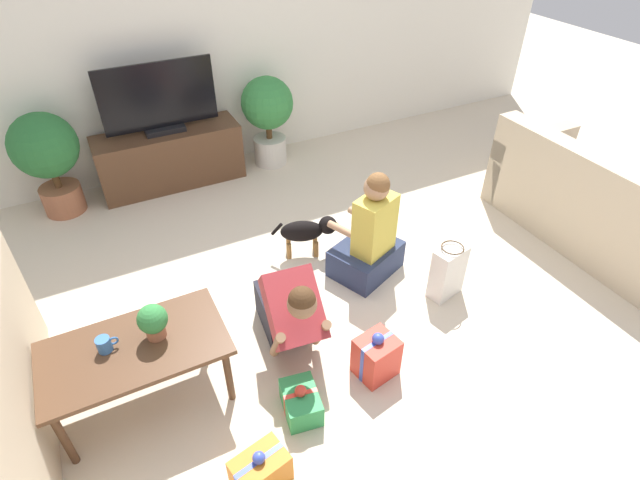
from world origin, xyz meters
The scene contains 17 objects.
ground_plane centered at (0.00, 0.00, 0.00)m, with size 16.00×16.00×0.00m, color beige.
wall_back centered at (0.00, 2.63, 1.30)m, with size 8.40×0.06×2.60m.
sofa_right centered at (2.37, -0.29, 0.31)m, with size 0.94×1.94×0.87m.
coffee_table centered at (-1.43, -0.17, 0.42)m, with size 1.03×0.58×0.47m.
tv_console centered at (-0.65, 2.34, 0.28)m, with size 1.39×0.44×0.57m.
tv centered at (-0.65, 2.34, 0.86)m, with size 1.06×0.20×0.66m.
potted_plant_back_right centered at (0.40, 2.29, 0.58)m, with size 0.53×0.53×0.94m.
potted_plant_back_left centered at (-1.69, 2.29, 0.59)m, with size 0.57×0.57×0.96m.
person_kneeling centered at (-0.47, -0.16, 0.32)m, with size 0.40×0.78×0.75m.
person_sitting centered at (0.39, 0.24, 0.33)m, with size 0.63×0.60×0.92m.
dog centered at (0.07, 0.67, 0.23)m, with size 0.53×0.29×0.35m.
gift_box_a centered at (-0.09, -0.63, 0.15)m, with size 0.28×0.26×0.35m.
gift_box_b centered at (-0.63, -0.68, 0.09)m, with size 0.25×0.31×0.23m.
gift_box_c centered at (-1.01, -0.97, 0.11)m, with size 0.32×0.25×0.27m.
gift_bag_a centered at (0.78, -0.24, 0.22)m, with size 0.29×0.20×0.45m.
mug centered at (-1.56, -0.13, 0.52)m, with size 0.12×0.08×0.09m.
tabletop_plant centered at (-1.29, -0.15, 0.59)m, with size 0.17×0.17×0.22m.
Camera 1 is at (-1.33, -2.30, 2.65)m, focal length 28.00 mm.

